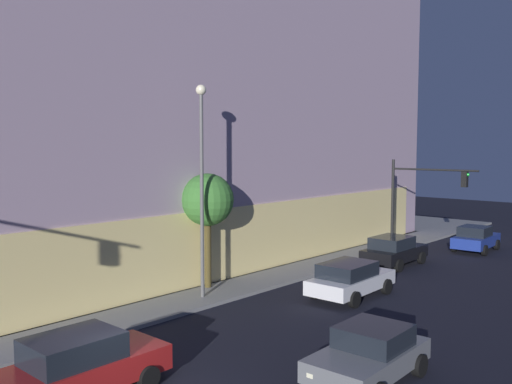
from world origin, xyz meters
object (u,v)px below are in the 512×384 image
at_px(car_black, 394,250).
at_px(car_grey, 369,353).
at_px(car_red, 82,364).
at_px(traffic_light_far_corner, 420,191).
at_px(car_white, 350,279).
at_px(car_blue, 476,238).
at_px(street_lamp_sidewalk, 202,167).
at_px(modern_building, 129,89).
at_px(sidewalk_tree, 208,201).

bearing_deg(car_black, car_grey, -154.45).
bearing_deg(car_red, traffic_light_far_corner, 4.73).
relative_size(car_white, car_blue, 1.10).
height_order(car_grey, car_blue, car_blue).
height_order(street_lamp_sidewalk, car_blue, street_lamp_sidewalk).
xyz_separation_m(modern_building, sidewalk_tree, (-5.15, -13.10, -6.32)).
xyz_separation_m(sidewalk_tree, car_blue, (17.89, -5.62, -3.35)).
xyz_separation_m(car_red, car_black, (20.27, 1.65, -0.02)).
xyz_separation_m(traffic_light_far_corner, car_grey, (-18.05, -7.16, -3.17)).
bearing_deg(modern_building, car_black, -72.27).
distance_m(traffic_light_far_corner, sidewalk_tree, 14.76).
bearing_deg(traffic_light_far_corner, car_blue, -31.18).
relative_size(street_lamp_sidewalk, car_grey, 2.23).
relative_size(modern_building, car_grey, 8.44).
bearing_deg(car_white, car_black, 13.29).
bearing_deg(street_lamp_sidewalk, car_red, -152.28).
relative_size(modern_building, street_lamp_sidewalk, 3.78).
bearing_deg(traffic_light_far_corner, modern_building, 119.04).
height_order(traffic_light_far_corner, car_white, traffic_light_far_corner).
xyz_separation_m(car_grey, car_black, (14.26, 6.82, 0.07)).
xyz_separation_m(car_red, car_blue, (27.60, -0.16, -0.06)).
height_order(car_red, car_grey, car_red).
relative_size(sidewalk_tree, car_red, 1.19).
xyz_separation_m(car_white, car_black, (7.18, 1.69, 0.02)).
xyz_separation_m(street_lamp_sidewalk, car_blue, (19.19, -4.58, -4.93)).
xyz_separation_m(modern_building, street_lamp_sidewalk, (-6.44, -14.14, -4.74)).
relative_size(traffic_light_far_corner, car_red, 1.27).
bearing_deg(sidewalk_tree, car_white, -58.48).
bearing_deg(car_blue, modern_building, 124.26).
relative_size(car_black, car_blue, 1.08).
xyz_separation_m(traffic_light_far_corner, street_lamp_sidewalk, (-15.64, 2.43, 1.80)).
distance_m(modern_building, car_blue, 24.62).
bearing_deg(car_blue, car_black, 166.20).
distance_m(car_red, car_blue, 27.60).
bearing_deg(sidewalk_tree, car_blue, -17.43).
height_order(street_lamp_sidewalk, car_grey, street_lamp_sidewalk).
xyz_separation_m(modern_building, traffic_light_far_corner, (9.20, -16.57, -6.54)).
bearing_deg(car_white, traffic_light_far_corner, 10.53).
height_order(modern_building, sidewalk_tree, modern_building).
relative_size(car_red, car_white, 0.98).
bearing_deg(car_blue, sidewalk_tree, 162.57).
height_order(modern_building, car_red, modern_building).
relative_size(traffic_light_far_corner, car_grey, 1.39).
distance_m(traffic_light_far_corner, car_grey, 19.67).
bearing_deg(car_blue, traffic_light_far_corner, 148.82).
height_order(sidewalk_tree, car_grey, sidewalk_tree).
relative_size(car_white, car_black, 1.02).
bearing_deg(modern_building, sidewalk_tree, -111.44).
height_order(traffic_light_far_corner, street_lamp_sidewalk, street_lamp_sidewalk).
distance_m(car_grey, car_blue, 22.17).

